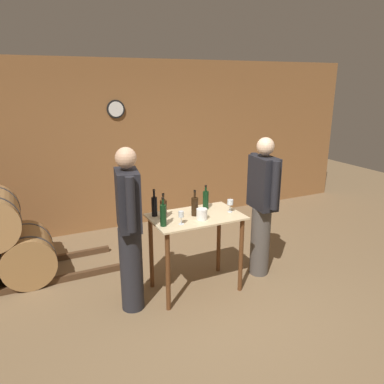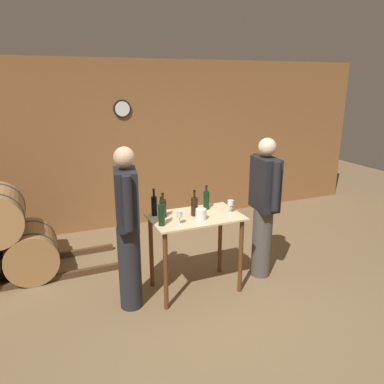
{
  "view_description": "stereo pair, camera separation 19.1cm",
  "coord_description": "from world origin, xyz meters",
  "px_view_note": "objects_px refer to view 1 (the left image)",
  "views": [
    {
      "loc": [
        -1.83,
        -3.1,
        2.37
      ],
      "look_at": [
        -0.09,
        0.53,
        1.17
      ],
      "focal_mm": 35.0,
      "sensor_mm": 36.0,
      "label": 1
    },
    {
      "loc": [
        -1.66,
        -3.18,
        2.37
      ],
      "look_at": [
        -0.09,
        0.53,
        1.17
      ],
      "focal_mm": 35.0,
      "sensor_mm": 36.0,
      "label": 2
    }
  ],
  "objects_px": {
    "wine_bottle_right": "(195,206)",
    "wine_glass_near_left": "(181,215)",
    "wine_bottle_far_left": "(163,215)",
    "person_host": "(262,204)",
    "wine_bottle_left": "(154,206)",
    "wine_bottle_far_right": "(206,199)",
    "ice_bucket": "(202,214)",
    "person_visitor_with_scarf": "(129,227)",
    "wine_glass_near_center": "(230,203)",
    "wine_bottle_center": "(163,208)"
  },
  "relations": [
    {
      "from": "wine_bottle_center",
      "to": "wine_bottle_far_right",
      "type": "relative_size",
      "value": 0.97
    },
    {
      "from": "ice_bucket",
      "to": "person_host",
      "type": "relative_size",
      "value": 0.07
    },
    {
      "from": "wine_bottle_left",
      "to": "person_visitor_with_scarf",
      "type": "xyz_separation_m",
      "value": [
        -0.36,
        -0.25,
        -0.1
      ]
    },
    {
      "from": "wine_bottle_center",
      "to": "wine_bottle_right",
      "type": "bearing_deg",
      "value": -14.05
    },
    {
      "from": "wine_bottle_left",
      "to": "wine_bottle_far_left",
      "type": "bearing_deg",
      "value": -93.69
    },
    {
      "from": "wine_bottle_left",
      "to": "wine_glass_near_center",
      "type": "distance_m",
      "value": 0.87
    },
    {
      "from": "wine_bottle_far_right",
      "to": "person_visitor_with_scarf",
      "type": "relative_size",
      "value": 0.16
    },
    {
      "from": "wine_bottle_right",
      "to": "wine_bottle_center",
      "type": "bearing_deg",
      "value": 165.95
    },
    {
      "from": "wine_bottle_right",
      "to": "wine_glass_near_center",
      "type": "height_order",
      "value": "wine_bottle_right"
    },
    {
      "from": "wine_bottle_far_right",
      "to": "ice_bucket",
      "type": "bearing_deg",
      "value": -124.28
    },
    {
      "from": "ice_bucket",
      "to": "person_visitor_with_scarf",
      "type": "height_order",
      "value": "person_visitor_with_scarf"
    },
    {
      "from": "wine_bottle_right",
      "to": "wine_bottle_far_right",
      "type": "bearing_deg",
      "value": 34.33
    },
    {
      "from": "person_host",
      "to": "wine_bottle_right",
      "type": "bearing_deg",
      "value": 178.41
    },
    {
      "from": "ice_bucket",
      "to": "wine_bottle_left",
      "type": "bearing_deg",
      "value": 142.84
    },
    {
      "from": "wine_glass_near_center",
      "to": "ice_bucket",
      "type": "bearing_deg",
      "value": -169.72
    },
    {
      "from": "wine_glass_near_left",
      "to": "ice_bucket",
      "type": "xyz_separation_m",
      "value": [
        0.26,
        0.04,
        -0.04
      ]
    },
    {
      "from": "wine_bottle_left",
      "to": "wine_bottle_center",
      "type": "bearing_deg",
      "value": -52.4
    },
    {
      "from": "wine_bottle_left",
      "to": "ice_bucket",
      "type": "xyz_separation_m",
      "value": [
        0.43,
        -0.32,
        -0.06
      ]
    },
    {
      "from": "person_host",
      "to": "ice_bucket",
      "type": "bearing_deg",
      "value": -172.27
    },
    {
      "from": "wine_glass_near_left",
      "to": "wine_bottle_right",
      "type": "bearing_deg",
      "value": 36.32
    },
    {
      "from": "wine_bottle_right",
      "to": "wine_glass_near_left",
      "type": "height_order",
      "value": "wine_bottle_right"
    },
    {
      "from": "wine_bottle_far_left",
      "to": "wine_bottle_left",
      "type": "xyz_separation_m",
      "value": [
        0.02,
        0.32,
        -0.0
      ]
    },
    {
      "from": "person_visitor_with_scarf",
      "to": "ice_bucket",
      "type": "bearing_deg",
      "value": -5.42
    },
    {
      "from": "wine_bottle_center",
      "to": "person_visitor_with_scarf",
      "type": "height_order",
      "value": "person_visitor_with_scarf"
    },
    {
      "from": "wine_bottle_left",
      "to": "wine_bottle_far_right",
      "type": "xyz_separation_m",
      "value": [
        0.63,
        -0.03,
        -0.0
      ]
    },
    {
      "from": "wine_bottle_left",
      "to": "wine_glass_near_left",
      "type": "height_order",
      "value": "wine_bottle_left"
    },
    {
      "from": "wine_bottle_right",
      "to": "ice_bucket",
      "type": "xyz_separation_m",
      "value": [
        0.02,
        -0.15,
        -0.05
      ]
    },
    {
      "from": "wine_bottle_far_left",
      "to": "wine_bottle_far_right",
      "type": "xyz_separation_m",
      "value": [
        0.65,
        0.29,
        -0.01
      ]
    },
    {
      "from": "person_visitor_with_scarf",
      "to": "wine_bottle_far_left",
      "type": "bearing_deg",
      "value": -11.99
    },
    {
      "from": "person_host",
      "to": "person_visitor_with_scarf",
      "type": "distance_m",
      "value": 1.68
    },
    {
      "from": "wine_bottle_left",
      "to": "wine_glass_near_left",
      "type": "relative_size",
      "value": 2.13
    },
    {
      "from": "wine_bottle_center",
      "to": "person_visitor_with_scarf",
      "type": "xyz_separation_m",
      "value": [
        -0.44,
        -0.16,
        -0.09
      ]
    },
    {
      "from": "wine_glass_near_center",
      "to": "person_visitor_with_scarf",
      "type": "xyz_separation_m",
      "value": [
        -1.19,
        0.0,
        -0.1
      ]
    },
    {
      "from": "wine_bottle_center",
      "to": "wine_glass_near_center",
      "type": "height_order",
      "value": "wine_bottle_center"
    },
    {
      "from": "wine_bottle_center",
      "to": "wine_bottle_far_right",
      "type": "bearing_deg",
      "value": 6.27
    },
    {
      "from": "wine_glass_near_left",
      "to": "wine_bottle_far_left",
      "type": "bearing_deg",
      "value": 168.58
    },
    {
      "from": "wine_bottle_left",
      "to": "wine_bottle_right",
      "type": "distance_m",
      "value": 0.45
    },
    {
      "from": "wine_bottle_far_left",
      "to": "person_host",
      "type": "xyz_separation_m",
      "value": [
        1.33,
        0.12,
        -0.12
      ]
    },
    {
      "from": "wine_bottle_far_left",
      "to": "person_visitor_with_scarf",
      "type": "distance_m",
      "value": 0.37
    },
    {
      "from": "person_visitor_with_scarf",
      "to": "wine_bottle_left",
      "type": "bearing_deg",
      "value": 34.31
    },
    {
      "from": "wine_glass_near_left",
      "to": "wine_bottle_left",
      "type": "bearing_deg",
      "value": 114.74
    },
    {
      "from": "wine_glass_near_left",
      "to": "ice_bucket",
      "type": "height_order",
      "value": "wine_glass_near_left"
    },
    {
      "from": "wine_glass_near_center",
      "to": "ice_bucket",
      "type": "distance_m",
      "value": 0.41
    },
    {
      "from": "wine_glass_near_left",
      "to": "ice_bucket",
      "type": "distance_m",
      "value": 0.27
    },
    {
      "from": "wine_bottle_far_left",
      "to": "wine_glass_near_left",
      "type": "xyz_separation_m",
      "value": [
        0.19,
        -0.04,
        -0.02
      ]
    },
    {
      "from": "wine_glass_near_left",
      "to": "wine_glass_near_center",
      "type": "bearing_deg",
      "value": 9.28
    },
    {
      "from": "wine_glass_near_left",
      "to": "person_host",
      "type": "bearing_deg",
      "value": 7.74
    },
    {
      "from": "wine_bottle_far_right",
      "to": "person_host",
      "type": "xyz_separation_m",
      "value": [
        0.69,
        -0.17,
        -0.11
      ]
    },
    {
      "from": "wine_bottle_right",
      "to": "wine_glass_near_left",
      "type": "bearing_deg",
      "value": -143.68
    },
    {
      "from": "person_visitor_with_scarf",
      "to": "wine_bottle_right",
      "type": "bearing_deg",
      "value": 5.19
    }
  ]
}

